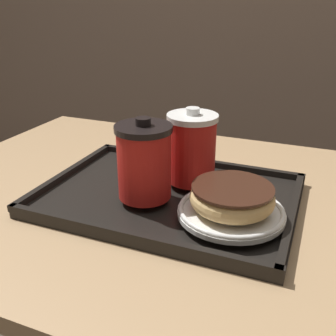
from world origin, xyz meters
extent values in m
cube|color=tan|center=(0.00, 0.00, 0.69)|extent=(1.04, 0.73, 0.03)
cube|color=black|center=(0.00, -0.02, 0.71)|extent=(0.45, 0.32, 0.01)
cube|color=black|center=(0.00, -0.18, 0.72)|extent=(0.45, 0.01, 0.01)
cube|color=black|center=(0.00, 0.13, 0.72)|extent=(0.45, 0.01, 0.01)
cube|color=black|center=(-0.22, -0.02, 0.72)|extent=(0.01, 0.32, 0.01)
cube|color=black|center=(0.21, -0.02, 0.72)|extent=(0.01, 0.32, 0.01)
cylinder|color=red|center=(-0.03, -0.07, 0.79)|extent=(0.09, 0.09, 0.12)
cylinder|color=black|center=(-0.03, -0.07, 0.85)|extent=(0.10, 0.10, 0.01)
cylinder|color=black|center=(-0.03, -0.07, 0.86)|extent=(0.03, 0.03, 0.01)
cylinder|color=red|center=(0.02, 0.03, 0.79)|extent=(0.09, 0.09, 0.12)
cylinder|color=white|center=(0.02, 0.03, 0.85)|extent=(0.09, 0.09, 0.01)
cylinder|color=white|center=(0.02, 0.03, 0.86)|extent=(0.02, 0.02, 0.01)
cylinder|color=white|center=(0.13, -0.07, 0.73)|extent=(0.17, 0.17, 0.01)
torus|color=white|center=(0.13, -0.07, 0.74)|extent=(0.17, 0.17, 0.01)
torus|color=#DBB270|center=(0.13, -0.07, 0.76)|extent=(0.13, 0.13, 0.03)
cylinder|color=#381E14|center=(0.13, -0.07, 0.78)|extent=(0.13, 0.13, 0.00)
ellipsoid|color=silver|center=(-0.07, 0.02, 0.73)|extent=(0.04, 0.04, 0.01)
cube|color=silver|center=(-0.12, 0.07, 0.73)|extent=(0.08, 0.09, 0.00)
camera|label=1|loc=(0.24, -0.61, 1.05)|focal=42.00mm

